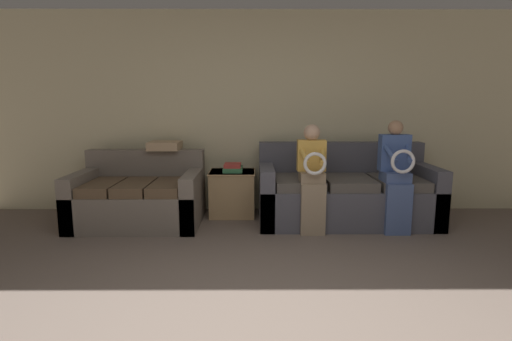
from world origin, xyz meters
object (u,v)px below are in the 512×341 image
book_stack (233,168)px  throw_pillow (165,146)px  couch_main (345,194)px  child_right_seated (396,172)px  side_shelf (232,193)px  couch_side (140,198)px  child_left_seated (312,173)px

book_stack → throw_pillow: size_ratio=0.81×
throw_pillow → couch_main: bearing=-7.4°
couch_main → book_stack: size_ratio=6.74×
child_right_seated → side_shelf: 1.97m
side_shelf → throw_pillow: (-0.83, 0.02, 0.59)m
couch_side → throw_pillow: (0.24, 0.35, 0.58)m
couch_side → book_stack: size_ratio=4.75×
couch_main → child_left_seated: bearing=-138.8°
child_right_seated → book_stack: (-1.80, 0.65, -0.06)m
side_shelf → book_stack: bearing=-58.2°
couch_main → couch_side: (-2.43, -0.07, -0.03)m
side_shelf → throw_pillow: 1.02m
child_left_seated → side_shelf: (-0.90, 0.67, -0.36)m
couch_side → book_stack: 1.17m
side_shelf → throw_pillow: bearing=178.9°
child_right_seated → book_stack: child_right_seated is taller
couch_side → child_left_seated: bearing=-9.5°
child_right_seated → book_stack: 1.92m
side_shelf → child_right_seated: bearing=-20.1°
child_right_seated → throw_pillow: 2.74m
child_left_seated → child_right_seated: bearing=0.1°
side_shelf → book_stack: (0.01, -0.01, 0.32)m
child_right_seated → side_shelf: child_right_seated is taller
child_right_seated → side_shelf: (-1.81, 0.66, -0.38)m
couch_main → book_stack: 1.40m
couch_main → throw_pillow: 2.28m
child_right_seated → throw_pillow: (-2.65, 0.68, 0.22)m
child_left_seated → throw_pillow: size_ratio=3.14×
child_left_seated → book_stack: size_ratio=3.89×
couch_main → throw_pillow: throw_pillow is taller
throw_pillow → couch_side: bearing=-124.7°
couch_main → child_right_seated: (0.46, -0.40, 0.33)m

